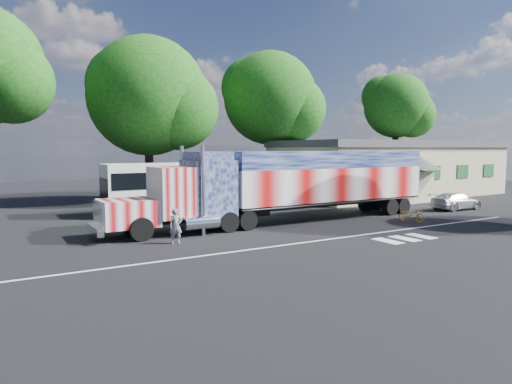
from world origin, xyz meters
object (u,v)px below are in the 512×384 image
semi_truck (294,183)px  bicycle (412,215)px  tree_n_mid (150,97)px  woman (176,226)px  coach_bus (189,186)px  tree_ne_a (272,99)px  tree_far_ne (397,106)px  parked_car (456,201)px

semi_truck → bicycle: 7.54m
tree_n_mid → woman: bearing=-104.6°
coach_bus → bicycle: 15.22m
tree_ne_a → coach_bus: bearing=-149.8°
semi_truck → coach_bus: (-3.68, 7.67, -0.59)m
bicycle → tree_far_ne: size_ratio=0.13×
tree_far_ne → tree_ne_a: bearing=177.3°
bicycle → tree_n_mid: tree_n_mid is taller
semi_truck → tree_far_ne: 28.25m
tree_ne_a → tree_far_ne: tree_ne_a is taller
parked_car → tree_far_ne: bearing=-32.5°
woman → parked_car: bearing=14.4°
tree_ne_a → tree_n_mid: 11.81m
coach_bus → tree_n_mid: bearing=94.4°
tree_ne_a → tree_far_ne: (16.28, -0.76, 0.01)m
woman → semi_truck: bearing=28.8°
tree_n_mid → parked_car: bearing=-42.3°
semi_truck → tree_ne_a: tree_ne_a is taller
semi_truck → bicycle: size_ratio=13.08×
bicycle → tree_n_mid: 22.61m
woman → tree_n_mid: size_ratio=0.12×
coach_bus → woman: (-4.97, -10.27, -0.96)m
semi_truck → parked_car: size_ratio=5.05×
coach_bus → parked_car: bearing=-28.5°
bicycle → coach_bus: bearing=118.1°
woman → tree_n_mid: bearing=87.4°
coach_bus → semi_truck: bearing=-64.4°
tree_ne_a → parked_car: bearing=-69.5°
semi_truck → tree_n_mid: 16.34m
coach_bus → parked_car: (17.23, -9.34, -1.17)m
semi_truck → tree_n_mid: size_ratio=1.59×
parked_car → tree_ne_a: tree_ne_a is taller
semi_truck → coach_bus: 8.53m
tree_n_mid → coach_bus: bearing=-85.6°
woman → tree_far_ne: bearing=38.3°
tree_far_ne → tree_n_mid: bearing=178.0°
parked_car → woman: woman is taller
coach_bus → bicycle: coach_bus is taller
woman → tree_ne_a: tree_ne_a is taller
parked_car → tree_n_mid: tree_n_mid is taller
woman → bicycle: woman is taller
woman → tree_ne_a: size_ratio=0.12×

